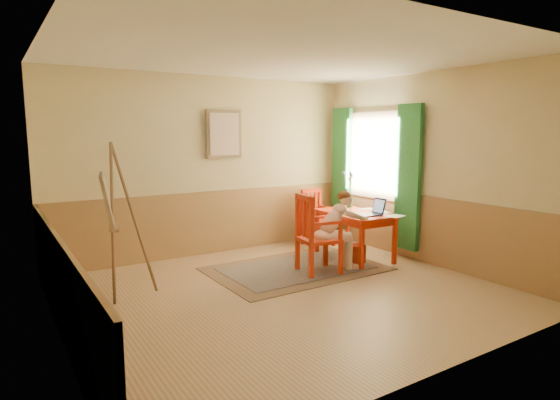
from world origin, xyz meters
TOP-DOWN VIEW (x-y plane):
  - room at (0.00, 0.00)m, footprint 5.04×4.54m
  - wainscot at (0.00, 0.80)m, footprint 5.00×4.50m
  - window at (2.42, 1.10)m, footprint 0.12×2.01m
  - wall_portrait at (0.25, 2.20)m, footprint 0.60×0.05m
  - rug at (0.64, 0.74)m, footprint 2.41×1.62m
  - table at (1.72, 0.74)m, footprint 0.77×1.23m
  - chair_left at (0.75, 0.44)m, footprint 0.58×0.56m
  - chair_back at (1.76, 1.76)m, footprint 0.43×0.45m
  - figure at (1.07, 0.39)m, footprint 0.86×0.43m
  - laptop at (1.79, 0.43)m, footprint 0.40×0.25m
  - papers at (1.96, 0.64)m, footprint 0.70×1.14m
  - vase at (1.99, 1.18)m, footprint 0.22×0.29m
  - wastebasket at (1.60, 0.52)m, footprint 0.30×0.30m
  - easel at (-1.79, 1.01)m, footprint 0.68×0.82m

SIDE VIEW (x-z plane):
  - rug at x=0.64m, z-range 0.00..0.02m
  - wastebasket at x=1.60m, z-range 0.00..0.27m
  - chair_back at x=1.76m, z-range 0.00..0.96m
  - wainscot at x=0.00m, z-range 0.00..1.00m
  - chair_left at x=0.75m, z-range 0.00..1.10m
  - figure at x=1.07m, z-range 0.06..1.19m
  - table at x=1.72m, z-range 0.27..0.99m
  - papers at x=1.96m, z-range 0.72..0.72m
  - laptop at x=1.79m, z-range 0.65..0.89m
  - vase at x=1.99m, z-range 0.69..1.29m
  - easel at x=-1.79m, z-range 0.17..2.00m
  - window at x=2.42m, z-range 0.25..2.45m
  - room at x=0.00m, z-range -0.02..2.82m
  - wall_portrait at x=0.25m, z-range 1.52..2.28m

